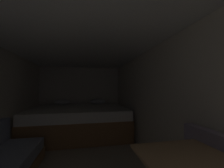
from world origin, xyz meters
TOP-DOWN VIEW (x-y plane):
  - ground_plane at (0.00, 1.73)m, footprint 6.95×6.95m
  - wall_back at (0.00, 4.23)m, footprint 2.71×0.05m
  - wall_right at (1.33, 1.73)m, footprint 0.05×4.95m
  - ceiling_slab at (0.00, 1.73)m, footprint 2.71×4.95m
  - bed at (0.00, 3.27)m, footprint 2.49×1.78m

SIDE VIEW (x-z plane):
  - ground_plane at x=0.00m, z-range 0.00..0.00m
  - bed at x=0.00m, z-range -0.08..0.83m
  - wall_back at x=0.00m, z-range 0.00..1.98m
  - wall_right at x=1.33m, z-range 0.00..1.98m
  - ceiling_slab at x=0.00m, z-range 1.98..2.03m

